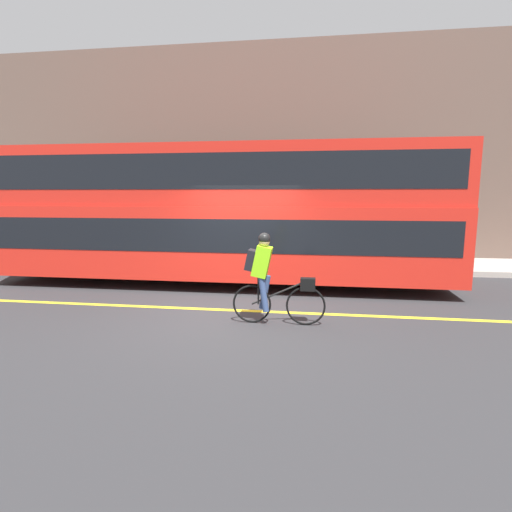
{
  "coord_description": "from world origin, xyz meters",
  "views": [
    {
      "loc": [
        1.59,
        -7.33,
        2.31
      ],
      "look_at": [
        0.39,
        0.95,
        1.0
      ],
      "focal_mm": 28.0,
      "sensor_mm": 36.0,
      "label": 1
    }
  ],
  "objects_px": {
    "street_sign_post": "(131,216)",
    "trash_bin": "(246,247)",
    "bus": "(222,209)",
    "cyclist_on_bike": "(269,275)"
  },
  "relations": [
    {
      "from": "cyclist_on_bike",
      "to": "street_sign_post",
      "type": "distance_m",
      "value": 8.05
    },
    {
      "from": "bus",
      "to": "street_sign_post",
      "type": "relative_size",
      "value": 4.54
    },
    {
      "from": "trash_bin",
      "to": "cyclist_on_bike",
      "type": "bearing_deg",
      "value": -76.73
    },
    {
      "from": "trash_bin",
      "to": "street_sign_post",
      "type": "distance_m",
      "value": 4.08
    },
    {
      "from": "cyclist_on_bike",
      "to": "street_sign_post",
      "type": "bearing_deg",
      "value": 131.98
    },
    {
      "from": "cyclist_on_bike",
      "to": "street_sign_post",
      "type": "xyz_separation_m",
      "value": [
        -5.37,
        5.96,
        0.67
      ]
    },
    {
      "from": "trash_bin",
      "to": "street_sign_post",
      "type": "relative_size",
      "value": 0.34
    },
    {
      "from": "bus",
      "to": "cyclist_on_bike",
      "type": "height_order",
      "value": "bus"
    },
    {
      "from": "bus",
      "to": "trash_bin",
      "type": "bearing_deg",
      "value": 86.73
    },
    {
      "from": "street_sign_post",
      "to": "trash_bin",
      "type": "bearing_deg",
      "value": 0.09
    }
  ]
}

